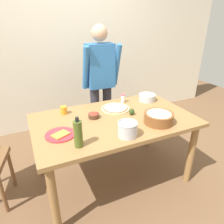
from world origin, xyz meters
TOP-DOWN VIEW (x-y plane):
  - ground at (0.00, 0.00)m, footprint 8.00×8.00m
  - wall_back at (0.00, 1.60)m, footprint 5.60×0.10m
  - dining_table at (0.00, 0.00)m, footprint 1.60×0.96m
  - person_cook at (0.16, 0.76)m, footprint 0.49×0.25m
  - pizza_raw_on_board at (0.11, 0.20)m, footprint 0.31×0.31m
  - plate_with_slice at (-0.56, -0.10)m, footprint 0.26×0.26m
  - popcorn_bowl at (0.35, -0.26)m, footprint 0.28×0.28m
  - mixing_bowl_steel at (0.57, 0.27)m, footprint 0.20×0.20m
  - small_sauce_bowl at (-0.18, 0.10)m, footprint 0.11×0.11m
  - olive_oil_bottle at (-0.46, -0.33)m, footprint 0.07×0.07m
  - steel_pot at (-0.04, -0.35)m, footprint 0.17×0.17m
  - cup_orange at (-0.44, 0.32)m, footprint 0.07×0.07m
  - salt_shaker at (0.28, 0.34)m, footprint 0.04×0.04m
  - avocado at (0.20, -0.00)m, footprint 0.06×0.06m

SIDE VIEW (x-z plane):
  - ground at x=0.00m, z-range 0.00..0.00m
  - dining_table at x=0.00m, z-range 0.29..1.05m
  - plate_with_slice at x=-0.56m, z-range 0.76..0.78m
  - pizza_raw_on_board at x=0.11m, z-range 0.76..0.78m
  - small_sauce_bowl at x=-0.18m, z-range 0.76..0.82m
  - avocado at x=0.20m, z-range 0.76..0.83m
  - mixing_bowl_steel at x=0.57m, z-range 0.76..0.84m
  - cup_orange at x=-0.44m, z-range 0.76..0.84m
  - salt_shaker at x=0.28m, z-range 0.76..0.87m
  - popcorn_bowl at x=0.35m, z-range 0.76..0.88m
  - steel_pot at x=-0.04m, z-range 0.76..0.89m
  - olive_oil_bottle at x=-0.46m, z-range 0.75..1.00m
  - person_cook at x=0.16m, z-range 0.13..1.75m
  - wall_back at x=0.00m, z-range 0.00..2.60m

